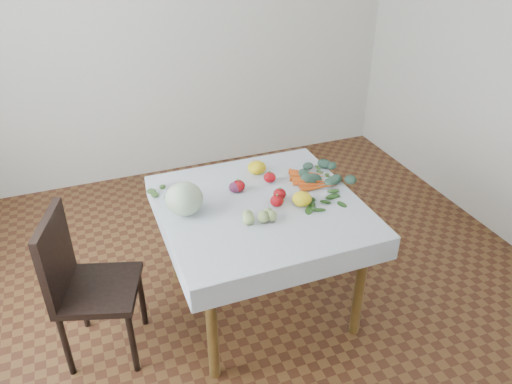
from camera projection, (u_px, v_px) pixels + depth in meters
The scene contains 19 objects.
ground at pixel (260, 302), 3.25m from camera, with size 4.00×4.00×0.00m, color brown.
back_wall at pixel (173, 24), 4.15m from camera, with size 4.00×0.04×2.70m, color silver.
table at pixel (260, 219), 2.91m from camera, with size 1.00×1.00×0.75m.
tablecloth at pixel (260, 204), 2.86m from camera, with size 1.12×1.12×0.01m, color white.
chair at pixel (81, 279), 2.66m from camera, with size 0.52×0.52×0.91m.
cabbage at pixel (184, 199), 2.73m from camera, with size 0.21×0.21×0.19m, color beige.
tomato_a at pixel (277, 201), 2.83m from camera, with size 0.08×0.08×0.07m, color #AB0B13.
tomato_b at pixel (270, 177), 3.06m from camera, with size 0.07×0.07×0.07m, color #AB0B13.
tomato_c at pixel (239, 186), 2.97m from camera, with size 0.08×0.08×0.07m, color #AB0B13.
tomato_d at pixel (280, 194), 2.89m from camera, with size 0.08×0.08×0.07m, color #AB0B13.
heirloom_back at pixel (257, 168), 3.15m from camera, with size 0.12×0.12×0.08m, color yellow.
heirloom_front at pixel (302, 199), 2.83m from camera, with size 0.11×0.11×0.08m, color yellow.
onion_a at pixel (235, 187), 2.96m from camera, with size 0.07×0.07×0.06m, color #54183C.
onion_b at pixel (300, 199), 2.84m from camera, with size 0.09×0.09×0.08m, color #54183C.
tomatillo_cluster at pixel (256, 217), 2.70m from camera, with size 0.18×0.13×0.05m.
carrot_bunch at pixel (312, 180), 3.06m from camera, with size 0.23×0.29×0.03m.
kale_bunch at pixel (318, 174), 3.12m from camera, with size 0.32×0.32×0.05m.
basil_bunch at pixel (323, 202), 2.87m from camera, with size 0.28×0.19×0.01m.
dill_bunch at pixel (170, 193), 2.94m from camera, with size 0.22×0.16×0.02m.
Camera 1 is at (-0.89, -2.24, 2.29)m, focal length 35.00 mm.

